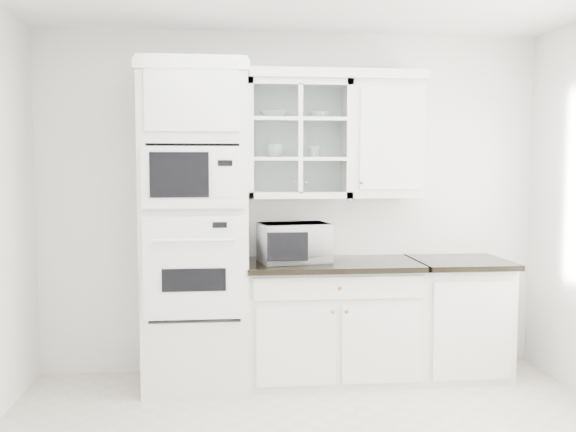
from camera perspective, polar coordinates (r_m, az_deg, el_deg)
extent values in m
cube|color=white|center=(4.90, 0.39, 1.22)|extent=(4.00, 0.02, 2.70)
cube|color=white|center=(4.57, -8.59, -0.94)|extent=(0.76, 0.65, 2.40)
cube|color=white|center=(4.28, -8.79, -4.84)|extent=(0.70, 0.03, 0.72)
cube|color=black|center=(4.27, -8.79, -5.94)|extent=(0.44, 0.01, 0.16)
cube|color=white|center=(4.22, -8.89, 3.56)|extent=(0.70, 0.03, 0.43)
cube|color=black|center=(4.21, -10.13, 3.82)|extent=(0.40, 0.01, 0.31)
cube|color=white|center=(4.79, 4.13, -9.90)|extent=(1.30, 0.60, 0.88)
cube|color=black|center=(4.66, 4.24, -4.52)|extent=(1.32, 0.67, 0.04)
cube|color=white|center=(5.05, 15.54, -9.30)|extent=(0.70, 0.60, 0.88)
cube|color=black|center=(4.93, 15.80, -4.19)|extent=(0.72, 0.67, 0.04)
cube|color=white|center=(4.74, 0.95, 7.16)|extent=(0.80, 0.33, 0.90)
cube|color=white|center=(4.74, 0.95, 5.35)|extent=(0.74, 0.29, 0.02)
cube|color=white|center=(4.75, 0.95, 8.97)|extent=(0.74, 0.29, 0.02)
cube|color=white|center=(4.86, 8.94, 7.04)|extent=(0.55, 0.33, 0.90)
cube|color=white|center=(4.75, -0.30, 13.03)|extent=(2.14, 0.38, 0.07)
imported|color=white|center=(4.63, 0.52, -2.48)|extent=(0.58, 0.51, 0.30)
imported|color=white|center=(4.74, -1.33, 9.43)|extent=(0.23, 0.23, 0.05)
imported|color=white|center=(4.77, 2.94, 9.38)|extent=(0.21, 0.21, 0.05)
imported|color=white|center=(4.72, -1.22, 6.09)|extent=(0.14, 0.14, 0.10)
imported|color=white|center=(4.75, 2.46, 6.02)|extent=(0.11, 0.11, 0.09)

